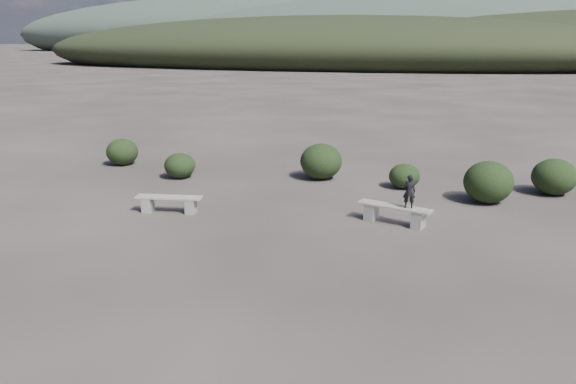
% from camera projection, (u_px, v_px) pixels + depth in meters
% --- Properties ---
extents(ground, '(1200.00, 1200.00, 0.00)m').
position_uv_depth(ground, '(225.00, 301.00, 9.91)').
color(ground, '#2C2622').
rests_on(ground, ground).
extents(bench_left, '(1.82, 0.75, 0.45)m').
position_uv_depth(bench_left, '(169.00, 203.00, 14.95)').
color(bench_left, gray).
rests_on(bench_left, ground).
extents(bench_right, '(1.92, 0.81, 0.47)m').
position_uv_depth(bench_right, '(394.00, 213.00, 14.03)').
color(bench_right, gray).
rests_on(bench_right, ground).
extents(seated_person, '(0.34, 0.25, 0.84)m').
position_uv_depth(seated_person, '(409.00, 191.00, 13.69)').
color(seated_person, black).
rests_on(seated_person, bench_right).
extents(shrub_a, '(1.03, 1.03, 0.84)m').
position_uv_depth(shrub_a, '(180.00, 166.00, 18.68)').
color(shrub_a, black).
rests_on(shrub_a, ground).
extents(shrub_b, '(1.38, 1.38, 1.18)m').
position_uv_depth(shrub_b, '(321.00, 161.00, 18.53)').
color(shrub_b, black).
rests_on(shrub_b, ground).
extents(shrub_c, '(0.96, 0.96, 0.76)m').
position_uv_depth(shrub_c, '(404.00, 176.00, 17.39)').
color(shrub_c, black).
rests_on(shrub_c, ground).
extents(shrub_d, '(1.37, 1.37, 1.19)m').
position_uv_depth(shrub_d, '(488.00, 182.00, 15.79)').
color(shrub_d, black).
rests_on(shrub_d, ground).
extents(shrub_e, '(1.29, 1.29, 1.08)m').
position_uv_depth(shrub_e, '(554.00, 177.00, 16.65)').
color(shrub_e, black).
rests_on(shrub_e, ground).
extents(shrub_f, '(1.15, 1.15, 0.97)m').
position_uv_depth(shrub_f, '(122.00, 152.00, 20.65)').
color(shrub_f, black).
rests_on(shrub_f, ground).
extents(mountain_ridges, '(500.00, 400.00, 56.00)m').
position_uv_depth(mountain_ridges, '(470.00, 29.00, 318.55)').
color(mountain_ridges, black).
rests_on(mountain_ridges, ground).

